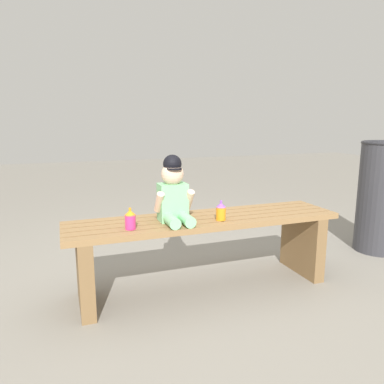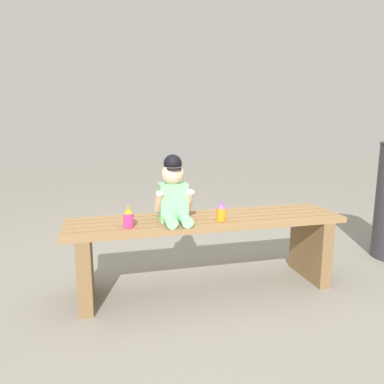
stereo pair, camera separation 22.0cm
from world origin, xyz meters
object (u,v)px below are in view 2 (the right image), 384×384
at_px(child_figure, 174,192).
at_px(sippy_cup_left, 129,217).
at_px(park_bench, 206,241).
at_px(sippy_cup_right, 221,212).

distance_m(child_figure, sippy_cup_left, 0.31).
height_order(park_bench, sippy_cup_right, sippy_cup_right).
height_order(child_figure, sippy_cup_left, child_figure).
relative_size(sippy_cup_left, sippy_cup_right, 1.00).
height_order(park_bench, sippy_cup_left, sippy_cup_left).
bearing_deg(sippy_cup_left, child_figure, 14.81).
distance_m(child_figure, sippy_cup_right, 0.31).
xyz_separation_m(sippy_cup_left, sippy_cup_right, (0.56, 0.00, 0.00)).
bearing_deg(sippy_cup_right, park_bench, 124.48).
bearing_deg(child_figure, park_bench, 5.74).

